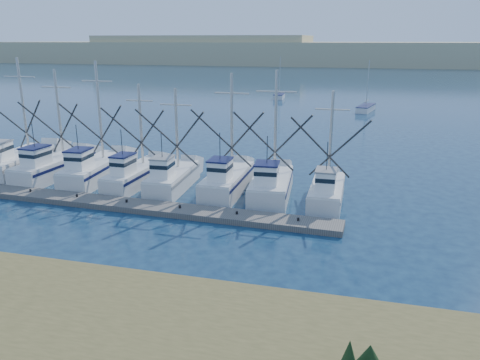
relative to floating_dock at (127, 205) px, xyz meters
name	(u,v)px	position (x,y,z in m)	size (l,w,h in m)	color
ground	(230,261)	(9.17, -6.11, -0.20)	(500.00, 500.00, 0.00)	#0D213C
floating_dock	(127,205)	(0.00, 0.00, 0.00)	(29.62, 1.97, 0.39)	#66615B
dune_ridge	(352,53)	(9.17, 203.89, 4.80)	(360.00, 60.00, 10.00)	tan
trawler_fleet	(139,174)	(-1.44, 4.93, 0.77)	(29.65, 9.00, 9.76)	silver
sailboat_near	(366,108)	(16.01, 51.16, 0.29)	(3.17, 6.72, 8.10)	silver
sailboat_far	(279,96)	(-0.53, 64.03, 0.31)	(2.01, 4.90, 8.10)	silver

